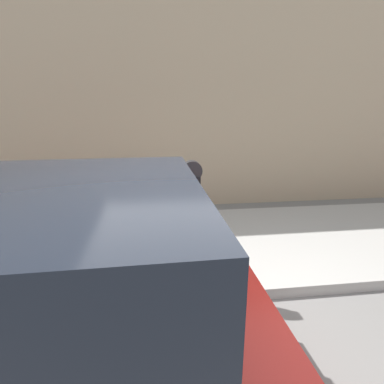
% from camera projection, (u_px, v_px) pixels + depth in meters
% --- Properties ---
extents(ground_plane, '(60.00, 60.00, 0.00)m').
position_uv_depth(ground_plane, '(238.00, 360.00, 2.71)').
color(ground_plane, slate).
extents(sidewalk, '(24.00, 2.80, 0.14)m').
position_uv_depth(sidewalk, '(201.00, 245.00, 4.79)').
color(sidewalk, '#9E9B96').
rests_on(sidewalk, ground_plane).
extents(building_facade, '(24.00, 0.30, 6.14)m').
position_uv_depth(building_facade, '(185.00, 62.00, 6.17)').
color(building_facade, tan).
rests_on(building_facade, ground_plane).
extents(parking_meter, '(0.22, 0.14, 1.50)m').
position_uv_depth(parking_meter, '(192.00, 201.00, 3.34)').
color(parking_meter, slate).
rests_on(parking_meter, sidewalk).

